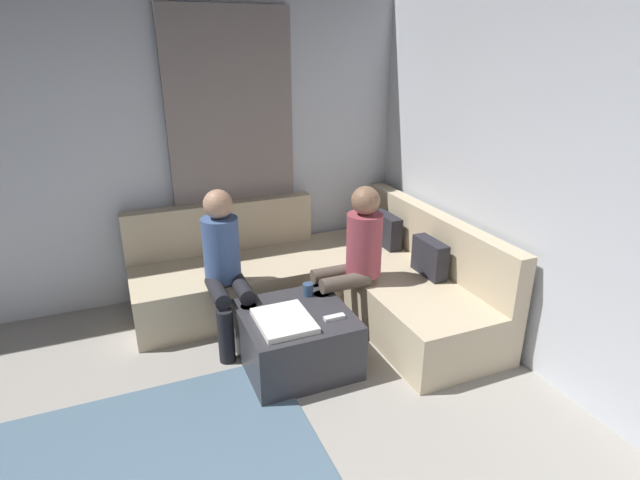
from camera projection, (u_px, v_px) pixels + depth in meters
wall_left at (71, 156)px, 4.06m from camera, size 0.12×6.00×2.70m
curtain_panel at (233, 158)px, 4.47m from camera, size 0.06×1.10×2.50m
sectional_couch at (326, 279)px, 4.38m from camera, size 2.10×2.55×0.87m
ottoman at (296, 338)px, 3.63m from camera, size 0.76×0.76×0.42m
folded_blanket at (284, 321)px, 3.42m from camera, size 0.44×0.36×0.04m
coffee_mug at (308, 289)px, 3.79m from camera, size 0.08×0.08×0.10m
game_remote at (334, 317)px, 3.48m from camera, size 0.05×0.15×0.02m
person_on_couch_back at (353, 255)px, 3.93m from camera, size 0.30×0.60×1.20m
person_on_couch_side at (225, 262)px, 3.79m from camera, size 0.60×0.30×1.20m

